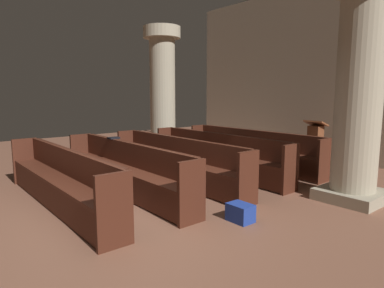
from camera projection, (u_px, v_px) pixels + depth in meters
The scene contains 12 objects.
ground_plane at pixel (128, 217), 4.69m from camera, with size 19.20×19.20×0.00m, color brown.
back_wall at pixel (347, 71), 8.21m from camera, with size 10.00×0.16×4.50m, color beige.
pew_row_0 at pixel (250, 147), 7.86m from camera, with size 3.74×0.47×0.86m.
pew_row_1 at pixel (216, 153), 7.17m from camera, with size 3.74×0.46×0.86m.
pew_row_2 at pixel (175, 159), 6.48m from camera, with size 3.74×0.47×0.86m.
pew_row_3 at pixel (124, 167), 5.79m from camera, with size 3.74×0.46×0.86m.
pew_row_4 at pixel (59, 176), 5.09m from camera, with size 3.74×0.46×0.86m.
pillar_aisle_side at pixel (359, 86), 5.18m from camera, with size 1.00×1.00×3.48m.
pillar_far_side at pixel (163, 90), 9.29m from camera, with size 1.00×1.00×3.48m.
lectern at pixel (315, 146), 8.07m from camera, with size 0.48×0.45×1.08m.
hymn_book at pixel (114, 138), 6.41m from camera, with size 0.17×0.20×0.03m, color black.
kneeler_box_blue at pixel (240, 213), 4.53m from camera, with size 0.34×0.25×0.24m, color navy.
Camera 1 is at (4.03, -2.18, 1.69)m, focal length 31.64 mm.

